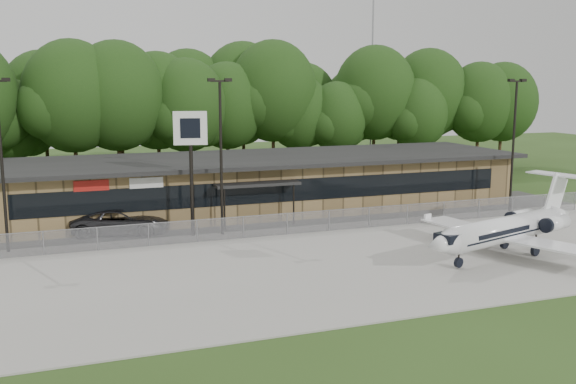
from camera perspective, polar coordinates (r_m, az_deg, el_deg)
name	(u,v)px	position (r m, az deg, el deg)	size (l,w,h in m)	color
ground	(422,308)	(29.75, 11.82, -10.07)	(160.00, 160.00, 0.00)	#2D4619
apron	(346,261)	(36.43, 5.18, -6.13)	(64.00, 18.00, 0.08)	#9E9B93
parking_lot	(279,220)	(46.78, -0.80, -2.54)	(50.00, 9.00, 0.06)	#383835
terminal	(260,183)	(50.53, -2.46, 0.85)	(41.00, 11.65, 4.30)	olive
fence	(301,223)	(42.49, 1.19, -2.77)	(46.00, 0.04, 1.52)	gray
treeline	(208,106)	(67.42, -7.16, 7.55)	(72.00, 12.00, 15.00)	#143310
radio_mast	(372,61)	(80.70, 7.49, 11.44)	(0.20, 0.20, 25.00)	gray
light_pole_left	(1,153)	(40.50, -24.16, 3.22)	(1.55, 0.30, 10.23)	black
light_pole_mid	(221,145)	(41.60, -5.99, 4.17)	(1.55, 0.30, 10.23)	black
light_pole_right	(514,135)	(52.14, 19.44, 4.78)	(1.55, 0.30, 10.23)	black
business_jet	(509,230)	(39.04, 19.01, -3.19)	(13.18, 11.82, 4.47)	white
suv	(121,222)	(43.88, -14.66, -2.56)	(2.89, 6.27, 1.74)	#303033
pole_sign	(191,141)	(41.45, -8.65, 4.46)	(2.14, 0.67, 8.17)	black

